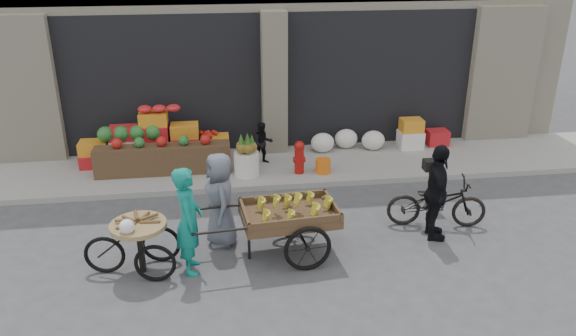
{
  "coord_description": "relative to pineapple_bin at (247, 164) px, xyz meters",
  "views": [
    {
      "loc": [
        -1.37,
        -7.21,
        4.8
      ],
      "look_at": [
        -0.17,
        1.52,
        1.1
      ],
      "focal_mm": 35.0,
      "sensor_mm": 36.0,
      "label": 1
    }
  ],
  "objects": [
    {
      "name": "ground",
      "position": [
        0.75,
        -3.6,
        -0.37
      ],
      "size": [
        80.0,
        80.0,
        0.0
      ],
      "primitive_type": "plane",
      "color": "#424244",
      "rests_on": "ground"
    },
    {
      "name": "orange_bucket",
      "position": [
        1.6,
        -0.1,
        -0.1
      ],
      "size": [
        0.32,
        0.32,
        0.3
      ],
      "primitive_type": "cylinder",
      "color": "orange",
      "rests_on": "sidewalk"
    },
    {
      "name": "banana_cart",
      "position": [
        0.42,
        -3.04,
        0.4
      ],
      "size": [
        2.6,
        1.25,
        1.05
      ],
      "rotation": [
        0.0,
        0.0,
        0.09
      ],
      "color": "brown",
      "rests_on": "ground"
    },
    {
      "name": "tricycle_cart",
      "position": [
        -1.83,
        -3.24,
        0.2
      ],
      "size": [
        1.44,
        0.9,
        0.95
      ],
      "rotation": [
        0.0,
        0.0,
        -0.08
      ],
      "color": "#9E7F51",
      "rests_on": "ground"
    },
    {
      "name": "right_bay_goods",
      "position": [
        3.36,
        1.1,
        0.04
      ],
      "size": [
        3.35,
        0.6,
        0.7
      ],
      "color": "silver",
      "rests_on": "sidewalk"
    },
    {
      "name": "pineapple_bin",
      "position": [
        0.0,
        0.0,
        0.0
      ],
      "size": [
        0.52,
        0.52,
        0.5
      ],
      "primitive_type": "cylinder",
      "color": "silver",
      "rests_on": "sidewalk"
    },
    {
      "name": "cyclist",
      "position": [
        2.96,
        -2.84,
        0.47
      ],
      "size": [
        0.59,
        1.04,
        1.67
      ],
      "primitive_type": "imported",
      "rotation": [
        0.0,
        0.0,
        1.38
      ],
      "color": "black",
      "rests_on": "ground"
    },
    {
      "name": "vendor_woman",
      "position": [
        -1.08,
        -3.29,
        0.48
      ],
      "size": [
        0.42,
        0.63,
        1.7
      ],
      "primitive_type": "imported",
      "rotation": [
        0.0,
        0.0,
        1.59
      ],
      "color": "#107D6F",
      "rests_on": "ground"
    },
    {
      "name": "fruit_display",
      "position": [
        -1.73,
        0.78,
        0.3
      ],
      "size": [
        3.1,
        1.12,
        1.24
      ],
      "color": "red",
      "rests_on": "sidewalk"
    },
    {
      "name": "vendor_grey",
      "position": [
        -0.59,
        -2.53,
        0.43
      ],
      "size": [
        0.63,
        0.85,
        1.6
      ],
      "primitive_type": "imported",
      "rotation": [
        0.0,
        0.0,
        -1.4
      ],
      "color": "slate",
      "rests_on": "ground"
    },
    {
      "name": "sidewalk",
      "position": [
        0.75,
        0.5,
        -0.31
      ],
      "size": [
        18.0,
        2.2,
        0.12
      ],
      "primitive_type": "cube",
      "color": "gray",
      "rests_on": "ground"
    },
    {
      "name": "seated_person",
      "position": [
        0.4,
        0.6,
        0.21
      ],
      "size": [
        0.51,
        0.43,
        0.93
      ],
      "primitive_type": "imported",
      "rotation": [
        0.0,
        0.0,
        0.17
      ],
      "color": "black",
      "rests_on": "sidewalk"
    },
    {
      "name": "bicycle",
      "position": [
        3.16,
        -2.44,
        0.08
      ],
      "size": [
        1.8,
        0.91,
        0.9
      ],
      "primitive_type": "imported",
      "rotation": [
        0.0,
        0.0,
        1.38
      ],
      "color": "black",
      "rests_on": "ground"
    },
    {
      "name": "fire_hydrant",
      "position": [
        1.1,
        -0.05,
        0.13
      ],
      "size": [
        0.22,
        0.22,
        0.71
      ],
      "color": "#A5140F",
      "rests_on": "sidewalk"
    }
  ]
}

